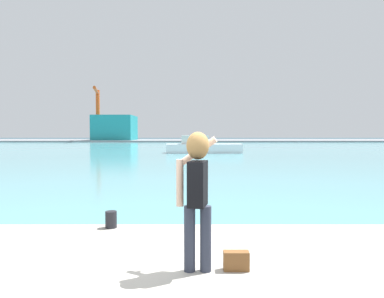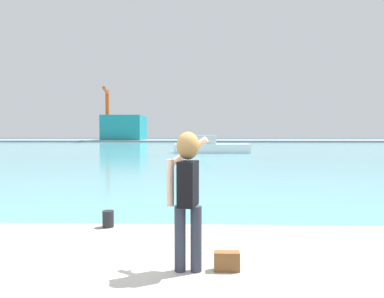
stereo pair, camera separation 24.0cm
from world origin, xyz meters
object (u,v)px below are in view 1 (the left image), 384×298
(handbag, at_px, (237,261))
(port_crane, at_px, (98,108))
(harbor_bollard, at_px, (112,219))
(boat_moored, at_px, (203,147))
(person_photographer, at_px, (198,186))
(warehouse_left, at_px, (116,128))

(handbag, bearing_deg, port_crane, 106.07)
(harbor_bollard, relative_size, boat_moored, 0.03)
(person_photographer, xyz_separation_m, handbag, (0.49, 0.02, -0.95))
(person_photographer, xyz_separation_m, harbor_bollard, (-1.53, 2.00, -0.91))
(handbag, bearing_deg, person_photographer, -177.19)
(boat_moored, xyz_separation_m, warehouse_left, (-21.98, 53.68, 2.93))
(person_photographer, relative_size, handbag, 5.44)
(person_photographer, distance_m, warehouse_left, 93.25)
(person_photographer, height_order, boat_moored, person_photographer)
(harbor_bollard, relative_size, warehouse_left, 0.03)
(boat_moored, height_order, warehouse_left, warehouse_left)
(warehouse_left, bearing_deg, harbor_bollard, -77.75)
(person_photographer, height_order, harbor_bollard, person_photographer)
(person_photographer, height_order, warehouse_left, warehouse_left)
(boat_moored, xyz_separation_m, port_crane, (-25.38, 48.64, 7.97))
(handbag, height_order, boat_moored, boat_moored)
(harbor_bollard, bearing_deg, handbag, -44.28)
(harbor_bollard, xyz_separation_m, warehouse_left, (-19.29, 88.88, 2.84))
(harbor_bollard, height_order, warehouse_left, warehouse_left)
(person_photographer, distance_m, handbag, 1.07)
(warehouse_left, relative_size, port_crane, 0.90)
(boat_moored, distance_m, port_crane, 55.44)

